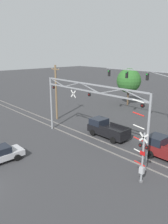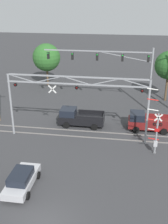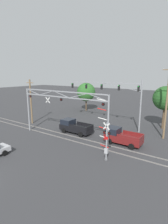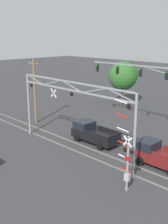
% 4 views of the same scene
% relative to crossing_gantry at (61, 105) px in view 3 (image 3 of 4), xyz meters
% --- Properties ---
extents(rail_track_near, '(80.00, 0.08, 0.10)m').
position_rel_crossing_gantry_xyz_m(rail_track_near, '(0.02, 0.28, -4.92)').
color(rail_track_near, gray).
rests_on(rail_track_near, ground_plane).
extents(rail_track_far, '(80.00, 0.08, 0.10)m').
position_rel_crossing_gantry_xyz_m(rail_track_far, '(0.02, 1.72, -4.92)').
color(rail_track_far, gray).
rests_on(rail_track_far, ground_plane).
extents(crossing_gantry, '(14.58, 0.27, 6.90)m').
position_rel_crossing_gantry_xyz_m(crossing_gantry, '(0.00, 0.00, 0.00)').
color(crossing_gantry, gray).
rests_on(crossing_gantry, ground_plane).
extents(crossing_signal_mast, '(1.71, 0.35, 6.63)m').
position_rel_crossing_gantry_xyz_m(crossing_signal_mast, '(7.94, -1.91, -2.72)').
color(crossing_signal_mast, gray).
rests_on(crossing_signal_mast, ground_plane).
extents(traffic_signal_span, '(14.09, 0.39, 8.29)m').
position_rel_crossing_gantry_xyz_m(traffic_signal_span, '(3.98, 9.40, 1.02)').
color(traffic_signal_span, gray).
rests_on(traffic_signal_span, ground_plane).
extents(pickup_truck_lead, '(5.27, 2.32, 2.04)m').
position_rel_crossing_gantry_xyz_m(pickup_truck_lead, '(-0.33, 3.29, -3.99)').
color(pickup_truck_lead, black).
rests_on(pickup_truck_lead, ground_plane).
extents(pickup_truck_following, '(4.86, 2.32, 2.04)m').
position_rel_crossing_gantry_xyz_m(pickup_truck_following, '(7.55, 3.31, -4.00)').
color(pickup_truck_following, maroon).
rests_on(pickup_truck_following, ground_plane).
extents(utility_pole_left, '(1.80, 0.28, 8.19)m').
position_rel_crossing_gantry_xyz_m(utility_pole_left, '(-10.26, 3.02, -0.73)').
color(utility_pole_left, brown).
rests_on(utility_pole_left, ground_plane).
extents(utility_pole_right, '(1.80, 0.28, 10.31)m').
position_rel_crossing_gantry_xyz_m(utility_pole_right, '(11.80, 8.61, 0.33)').
color(utility_pole_right, brown).
rests_on(utility_pole_right, ground_plane).
extents(background_tree_beyond_span, '(4.59, 4.59, 7.02)m').
position_rel_crossing_gantry_xyz_m(background_tree_beyond_span, '(-8.44, 18.54, -0.25)').
color(background_tree_beyond_span, brown).
rests_on(background_tree_beyond_span, ground_plane).
extents(background_tree_far_left_verge, '(3.99, 3.99, 7.23)m').
position_rel_crossing_gantry_xyz_m(background_tree_far_left_verge, '(10.70, 13.61, 0.24)').
color(background_tree_far_left_verge, brown).
rests_on(background_tree_far_left_verge, ground_plane).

